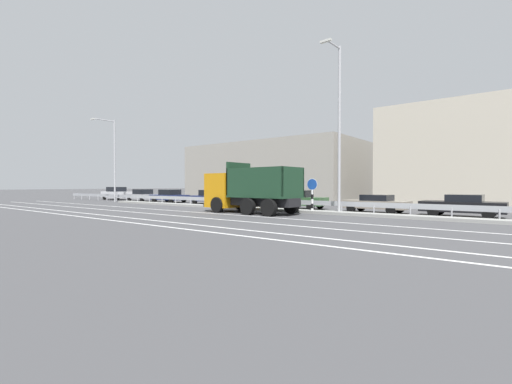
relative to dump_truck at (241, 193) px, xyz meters
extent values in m
plane|color=#424244|center=(-1.74, 0.89, -1.32)|extent=(320.00, 320.00, 0.00)
cube|color=silver|center=(0.95, -1.84, -1.32)|extent=(61.87, 0.16, 0.01)
cube|color=silver|center=(0.95, -4.40, -1.32)|extent=(61.87, 0.16, 0.01)
cube|color=silver|center=(0.95, -6.89, -1.32)|extent=(61.87, 0.16, 0.01)
cube|color=silver|center=(0.95, -8.22, -1.32)|extent=(61.87, 0.16, 0.01)
cube|color=gray|center=(-1.74, 2.45, -1.23)|extent=(34.03, 1.10, 0.18)
cube|color=#9EA0A5|center=(-1.74, 3.49, -0.70)|extent=(61.87, 0.04, 0.32)
cylinder|color=#ADADB2|center=(-32.37, 3.49, -1.01)|extent=(0.09, 0.09, 0.62)
cylinder|color=#ADADB2|center=(-30.26, 3.49, -1.01)|extent=(0.09, 0.09, 0.62)
cylinder|color=#ADADB2|center=(-28.15, 3.49, -1.01)|extent=(0.09, 0.09, 0.62)
cylinder|color=#ADADB2|center=(-26.03, 3.49, -1.01)|extent=(0.09, 0.09, 0.62)
cylinder|color=#ADADB2|center=(-23.92, 3.49, -1.01)|extent=(0.09, 0.09, 0.62)
cylinder|color=#ADADB2|center=(-21.81, 3.49, -1.01)|extent=(0.09, 0.09, 0.62)
cylinder|color=#ADADB2|center=(-19.70, 3.49, -1.01)|extent=(0.09, 0.09, 0.62)
cylinder|color=#ADADB2|center=(-17.58, 3.49, -1.01)|extent=(0.09, 0.09, 0.62)
cylinder|color=#ADADB2|center=(-15.47, 3.49, -1.01)|extent=(0.09, 0.09, 0.62)
cylinder|color=#ADADB2|center=(-13.36, 3.49, -1.01)|extent=(0.09, 0.09, 0.62)
cylinder|color=#ADADB2|center=(-11.25, 3.49, -1.01)|extent=(0.09, 0.09, 0.62)
cylinder|color=#ADADB2|center=(-9.13, 3.49, -1.01)|extent=(0.09, 0.09, 0.62)
cylinder|color=#ADADB2|center=(-7.02, 3.49, -1.01)|extent=(0.09, 0.09, 0.62)
cylinder|color=#ADADB2|center=(-4.91, 3.49, -1.01)|extent=(0.09, 0.09, 0.62)
cylinder|color=#ADADB2|center=(-2.79, 3.49, -1.01)|extent=(0.09, 0.09, 0.62)
cylinder|color=#ADADB2|center=(-0.68, 3.49, -1.01)|extent=(0.09, 0.09, 0.62)
cylinder|color=#ADADB2|center=(1.43, 3.49, -1.01)|extent=(0.09, 0.09, 0.62)
cylinder|color=#ADADB2|center=(3.54, 3.49, -1.01)|extent=(0.09, 0.09, 0.62)
cylinder|color=#ADADB2|center=(5.66, 3.49, -1.01)|extent=(0.09, 0.09, 0.62)
cylinder|color=#ADADB2|center=(7.77, 3.49, -1.01)|extent=(0.09, 0.09, 0.62)
cylinder|color=#ADADB2|center=(9.88, 3.49, -1.01)|extent=(0.09, 0.09, 0.62)
cylinder|color=#ADADB2|center=(12.00, 3.49, -1.01)|extent=(0.09, 0.09, 0.62)
cylinder|color=#ADADB2|center=(14.11, 3.49, -1.01)|extent=(0.09, 0.09, 0.62)
cube|color=orange|center=(-1.41, 0.05, 0.16)|extent=(2.12, 2.49, 2.34)
cube|color=black|center=(-2.43, 0.09, 0.57)|extent=(0.11, 2.08, 0.87)
cube|color=black|center=(-2.47, 0.09, -0.86)|extent=(0.19, 2.37, 0.24)
cube|color=black|center=(1.97, -0.07, -0.54)|extent=(4.77, 1.51, 0.53)
cube|color=#193823|center=(1.97, -0.07, -0.21)|extent=(4.62, 2.49, 0.12)
cube|color=#193823|center=(1.92, -1.18, 0.73)|extent=(4.54, 0.27, 1.76)
cube|color=#193823|center=(2.01, 1.03, 0.73)|extent=(4.54, 0.27, 1.76)
cube|color=#193823|center=(-0.25, 0.01, 0.95)|extent=(0.19, 2.32, 2.21)
cube|color=#193823|center=(4.18, -0.16, 0.73)|extent=(0.19, 2.32, 1.76)
cylinder|color=black|center=(-1.15, -1.14, -0.80)|extent=(1.05, 0.36, 1.04)
cylinder|color=black|center=(-1.06, 1.22, -0.80)|extent=(1.05, 0.36, 1.04)
cylinder|color=black|center=(1.57, -1.24, -0.80)|extent=(1.05, 0.36, 1.04)
cylinder|color=black|center=(1.66, 1.12, -0.80)|extent=(1.05, 0.36, 1.04)
cylinder|color=black|center=(3.22, -1.31, -0.80)|extent=(1.05, 0.36, 1.04)
cylinder|color=black|center=(3.31, 1.06, -0.80)|extent=(1.05, 0.36, 1.04)
cylinder|color=white|center=(4.05, 2.45, -1.17)|extent=(0.16, 0.16, 0.31)
cylinder|color=black|center=(4.05, 2.45, -0.86)|extent=(0.16, 0.16, 0.31)
cylinder|color=white|center=(4.05, 2.45, -0.55)|extent=(0.16, 0.16, 0.31)
cylinder|color=black|center=(4.05, 2.45, -0.24)|extent=(0.16, 0.16, 0.31)
cylinder|color=white|center=(4.05, 2.45, 0.07)|extent=(0.16, 0.16, 0.31)
cylinder|color=#1E4CB2|center=(4.05, 2.45, 0.58)|extent=(0.71, 0.03, 0.71)
cylinder|color=white|center=(4.05, 2.45, 0.58)|extent=(0.77, 0.02, 0.77)
cylinder|color=#ADADB2|center=(-20.48, 2.53, 3.18)|extent=(0.18, 0.18, 9.00)
cylinder|color=#ADADB2|center=(-20.50, 1.34, 7.53)|extent=(0.14, 2.39, 0.10)
cube|color=silver|center=(-20.52, 0.14, 7.45)|extent=(0.70, 0.21, 0.12)
cylinder|color=#ADADB2|center=(5.87, 2.60, 3.96)|extent=(0.18, 0.18, 10.56)
cylinder|color=#ADADB2|center=(5.82, 1.74, 9.08)|extent=(0.19, 1.74, 0.10)
cube|color=silver|center=(5.78, 0.87, 9.00)|extent=(0.71, 0.24, 0.12)
cube|color=silver|center=(-25.58, 5.71, -0.65)|extent=(4.91, 2.13, 0.75)
cube|color=black|center=(-25.72, 5.71, 0.02)|extent=(2.10, 1.77, 0.58)
cylinder|color=black|center=(-24.04, 6.54, -1.02)|extent=(0.61, 0.23, 0.60)
cylinder|color=black|center=(-24.13, 4.73, -1.02)|extent=(0.61, 0.23, 0.60)
cylinder|color=black|center=(-27.03, 6.68, -1.02)|extent=(0.61, 0.23, 0.60)
cylinder|color=black|center=(-27.11, 4.87, -1.02)|extent=(0.61, 0.23, 0.60)
cube|color=#A3A3A8|center=(-19.81, 5.52, -0.76)|extent=(4.49, 1.99, 0.53)
cube|color=black|center=(-19.68, 5.51, -0.22)|extent=(1.93, 1.66, 0.56)
cylinder|color=black|center=(-21.22, 4.74, -1.02)|extent=(0.61, 0.23, 0.60)
cylinder|color=black|center=(-21.13, 6.43, -1.02)|extent=(0.61, 0.23, 0.60)
cylinder|color=black|center=(-18.48, 4.61, -1.02)|extent=(0.61, 0.23, 0.60)
cylinder|color=black|center=(-18.40, 6.30, -1.02)|extent=(0.61, 0.23, 0.60)
cube|color=navy|center=(-14.91, 5.54, -0.76)|extent=(4.39, 2.15, 0.53)
cube|color=black|center=(-14.78, 5.55, -0.21)|extent=(1.90, 1.76, 0.56)
cylinder|color=black|center=(-16.16, 4.57, -1.02)|extent=(0.61, 0.24, 0.60)
cylinder|color=black|center=(-16.29, 6.33, -1.02)|extent=(0.61, 0.24, 0.60)
cylinder|color=black|center=(-13.52, 4.76, -1.02)|extent=(0.61, 0.24, 0.60)
cylinder|color=black|center=(-13.65, 6.52, -1.02)|extent=(0.61, 0.24, 0.60)
cube|color=navy|center=(-9.03, 5.75, -0.76)|extent=(3.95, 1.91, 0.53)
cube|color=black|center=(-8.91, 5.74, -0.21)|extent=(1.70, 1.58, 0.56)
cylinder|color=black|center=(-10.26, 5.01, -1.02)|extent=(0.61, 0.23, 0.60)
cylinder|color=black|center=(-10.18, 6.62, -1.02)|extent=(0.61, 0.23, 0.60)
cylinder|color=black|center=(-7.88, 4.88, -1.02)|extent=(0.61, 0.23, 0.60)
cylinder|color=black|center=(-7.79, 6.49, -1.02)|extent=(0.61, 0.23, 0.60)
cube|color=#335B33|center=(-4.26, 5.46, -0.75)|extent=(4.25, 1.98, 0.55)
cube|color=black|center=(-4.39, 5.46, -0.27)|extent=(1.81, 1.70, 0.41)
cylinder|color=black|center=(-2.94, 6.33, -1.02)|extent=(0.60, 0.21, 0.60)
cylinder|color=black|center=(-2.98, 4.54, -1.02)|extent=(0.60, 0.21, 0.60)
cylinder|color=black|center=(-5.55, 6.38, -1.02)|extent=(0.60, 0.21, 0.60)
cylinder|color=black|center=(-5.59, 4.60, -1.02)|extent=(0.60, 0.21, 0.60)
cube|color=#335B33|center=(1.43, 5.49, -0.72)|extent=(3.98, 2.00, 0.61)
cube|color=black|center=(1.31, 5.48, -0.14)|extent=(1.71, 1.66, 0.53)
cylinder|color=black|center=(2.59, 6.40, -1.02)|extent=(0.61, 0.23, 0.60)
cylinder|color=black|center=(2.68, 4.70, -1.02)|extent=(0.61, 0.23, 0.60)
cylinder|color=black|center=(0.18, 6.27, -1.02)|extent=(0.61, 0.23, 0.60)
cylinder|color=black|center=(0.27, 4.57, -1.02)|extent=(0.61, 0.23, 0.60)
cube|color=gray|center=(7.24, 5.25, -0.77)|extent=(4.39, 1.91, 0.51)
cube|color=black|center=(7.37, 5.25, -0.31)|extent=(1.89, 1.56, 0.39)
cylinder|color=black|center=(5.87, 4.55, -1.02)|extent=(0.61, 0.24, 0.60)
cylinder|color=black|center=(5.96, 6.12, -1.02)|extent=(0.61, 0.24, 0.60)
cylinder|color=black|center=(8.53, 4.39, -1.02)|extent=(0.61, 0.24, 0.60)
cylinder|color=black|center=(8.62, 5.96, -1.02)|extent=(0.61, 0.24, 0.60)
cube|color=black|center=(12.27, 5.20, -0.72)|extent=(4.30, 1.95, 0.60)
cube|color=black|center=(12.40, 5.20, -0.22)|extent=(1.82, 1.69, 0.40)
cylinder|color=black|center=(10.93, 4.31, -1.02)|extent=(0.60, 0.21, 0.60)
cylinder|color=black|center=(10.95, 6.12, -1.02)|extent=(0.60, 0.21, 0.60)
cylinder|color=black|center=(13.59, 4.28, -1.02)|extent=(0.60, 0.21, 0.60)
cylinder|color=black|center=(13.61, 6.09, -1.02)|extent=(0.60, 0.21, 0.60)
cube|color=gray|center=(-11.83, 22.09, 2.36)|extent=(23.12, 14.33, 7.36)
camera|label=1|loc=(14.98, -17.64, 0.50)|focal=24.00mm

